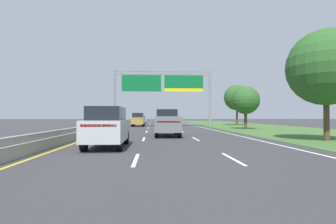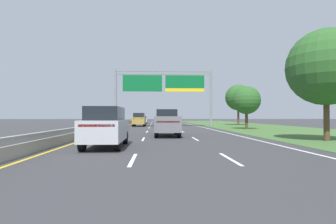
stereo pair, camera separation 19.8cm
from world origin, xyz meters
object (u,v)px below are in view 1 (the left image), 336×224
car_silver_left_lane_suv (107,126)px  roadside_tree_near (326,67)px  overhead_sign_gantry (163,86)px  car_white_left_lane_sedan (141,120)px  pickup_truck_grey (167,123)px  car_gold_left_lane_suv (138,119)px  roadside_tree_mid (246,100)px  roadside_tree_far (237,98)px

car_silver_left_lane_suv → roadside_tree_near: roadside_tree_near is taller
overhead_sign_gantry → roadside_tree_near: overhead_sign_gantry is taller
car_white_left_lane_sedan → roadside_tree_near: 42.33m
car_white_left_lane_sedan → pickup_truck_grey: bearing=-174.7°
overhead_sign_gantry → pickup_truck_grey: overhead_sign_gantry is taller
car_gold_left_lane_suv → roadside_tree_mid: 17.20m
roadside_tree_far → roadside_tree_near: bearing=-97.0°
car_silver_left_lane_suv → roadside_tree_far: size_ratio=0.64×
overhead_sign_gantry → roadside_tree_far: (13.64, 6.50, -1.31)m
roadside_tree_mid → roadside_tree_far: bearing=76.3°
roadside_tree_mid → pickup_truck_grey: bearing=-133.6°
car_silver_left_lane_suv → roadside_tree_near: (13.79, 2.81, 3.75)m
pickup_truck_grey → roadside_tree_mid: size_ratio=1.01×
pickup_truck_grey → roadside_tree_far: roadside_tree_far is taller
roadside_tree_mid → car_gold_left_lane_suv: bearing=144.9°
car_white_left_lane_sedan → roadside_tree_near: bearing=-161.4°
car_gold_left_lane_suv → car_silver_left_lane_suv: bearing=-178.8°
car_silver_left_lane_suv → roadside_tree_mid: (13.98, 18.79, 2.51)m
roadside_tree_near → roadside_tree_mid: roadside_tree_near is taller
pickup_truck_grey → roadside_tree_mid: (10.43, 10.95, 2.53)m
roadside_tree_mid → roadside_tree_far: (3.55, 14.62, 1.35)m
roadside_tree_near → car_white_left_lane_sedan: bearing=109.2°
car_silver_left_lane_suv → roadside_tree_far: (17.53, 33.41, 3.86)m
pickup_truck_grey → roadside_tree_mid: 15.34m
pickup_truck_grey → car_white_left_lane_sedan: (-3.62, 34.77, -0.26)m
car_gold_left_lane_suv → car_white_left_lane_sedan: 14.03m
pickup_truck_grey → roadside_tree_mid: bearing=-42.7°
overhead_sign_gantry → roadside_tree_mid: (10.09, -8.12, -2.66)m
roadside_tree_mid → roadside_tree_far: size_ratio=0.74×
car_silver_left_lane_suv → car_gold_left_lane_suv: bearing=-0.1°
pickup_truck_grey → car_silver_left_lane_suv: (-3.55, -7.83, 0.02)m
car_gold_left_lane_suv → roadside_tree_far: roadside_tree_far is taller
pickup_truck_grey → overhead_sign_gantry: bearing=-0.1°
pickup_truck_grey → car_gold_left_lane_suv: 21.04m
car_silver_left_lane_suv → roadside_tree_mid: bearing=-36.6°
roadside_tree_far → car_gold_left_lane_suv: bearing=-164.6°
car_white_left_lane_sedan → roadside_tree_far: size_ratio=0.61×
car_gold_left_lane_suv → roadside_tree_near: 29.43m
overhead_sign_gantry → roadside_tree_near: bearing=-67.7°
overhead_sign_gantry → pickup_truck_grey: (-0.34, -19.08, -5.19)m
pickup_truck_grey → roadside_tree_near: bearing=-115.2°
car_gold_left_lane_suv → car_white_left_lane_sedan: (-0.13, 14.03, -0.28)m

